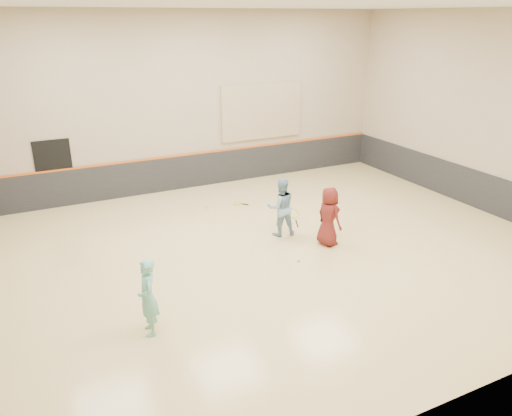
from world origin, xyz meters
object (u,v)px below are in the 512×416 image
instructor (281,207)px  spare_racket (237,203)px  girl (148,297)px  young_man (329,216)px

instructor → spare_racket: bearing=-77.5°
girl → young_man: young_man is taller
girl → young_man: (5.35, 1.84, 0.02)m
young_man → spare_racket: young_man is taller
girl → spare_racket: size_ratio=2.37×
instructor → girl: bearing=44.1°
instructor → spare_racket: (-0.08, 2.79, -0.80)m
instructor → young_man: bearing=137.5°
girl → young_man: size_ratio=0.98×
young_man → instructor: bearing=27.2°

